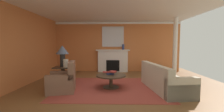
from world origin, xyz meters
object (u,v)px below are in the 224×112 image
at_px(fireplace, 113,61).
at_px(sofa, 163,81).
at_px(side_table, 63,75).
at_px(vase_on_side_table, 66,63).
at_px(armchair_near_window, 63,82).
at_px(vase_tall_corner, 147,68).
at_px(table_lamp, 62,52).
at_px(vase_mantel_right, 123,47).
at_px(coffee_table, 111,78).
at_px(mantel_mirror, 113,37).

bearing_deg(fireplace, sofa, -61.64).
height_order(side_table, vase_on_side_table, vase_on_side_table).
bearing_deg(armchair_near_window, vase_tall_corner, 43.07).
bearing_deg(table_lamp, fireplace, 58.12).
bearing_deg(sofa, vase_tall_corner, 88.04).
xyz_separation_m(fireplace, vase_mantel_right, (0.55, -0.05, 0.78)).
xyz_separation_m(coffee_table, vase_mantel_right, (0.57, 2.91, 1.02)).
bearing_deg(side_table, vase_on_side_table, -38.66).
height_order(coffee_table, vase_mantel_right, vase_mantel_right).
height_order(mantel_mirror, side_table, mantel_mirror).
relative_size(coffee_table, vase_tall_corner, 1.78).
xyz_separation_m(fireplace, vase_on_side_table, (-1.58, -2.91, 0.26)).
xyz_separation_m(sofa, table_lamp, (-3.43, 0.36, 0.93)).
bearing_deg(vase_tall_corner, mantel_mirror, 166.83).
height_order(side_table, table_lamp, table_lamp).
relative_size(vase_on_side_table, vase_tall_corner, 0.49).
bearing_deg(vase_mantel_right, fireplace, 174.85).
height_order(coffee_table, vase_tall_corner, vase_tall_corner).
distance_m(fireplace, vase_mantel_right, 0.96).
distance_m(sofa, vase_on_side_table, 3.33).
relative_size(fireplace, vase_on_side_table, 6.51).
distance_m(mantel_mirror, table_lamp, 3.45).
distance_m(side_table, vase_on_side_table, 0.48).
relative_size(vase_mantel_right, vase_tall_corner, 0.51).
bearing_deg(fireplace, table_lamp, -121.88).
distance_m(sofa, vase_mantel_right, 3.47).
height_order(fireplace, sofa, fireplace).
height_order(vase_on_side_table, vase_tall_corner, vase_on_side_table).
bearing_deg(armchair_near_window, coffee_table, 16.39).
bearing_deg(armchair_near_window, table_lamp, 109.56).
height_order(mantel_mirror, sofa, mantel_mirror).
xyz_separation_m(table_lamp, vase_tall_corner, (3.53, 2.49, -0.94)).
xyz_separation_m(mantel_mirror, sofa, (1.70, -3.27, -1.61)).
distance_m(sofa, vase_tall_corner, 2.85).
xyz_separation_m(coffee_table, table_lamp, (-1.71, 0.17, 0.89)).
distance_m(vase_on_side_table, vase_tall_corner, 4.30).
bearing_deg(vase_tall_corner, table_lamp, -144.82).
bearing_deg(sofa, mantel_mirror, 117.47).
xyz_separation_m(fireplace, side_table, (-1.73, -2.79, -0.17)).
bearing_deg(sofa, vase_on_side_table, 175.84).
height_order(sofa, vase_tall_corner, sofa).
xyz_separation_m(armchair_near_window, vase_tall_corner, (3.31, 3.10, -0.03)).
bearing_deg(vase_mantel_right, table_lamp, -129.83).
xyz_separation_m(sofa, armchair_near_window, (-3.22, -0.25, 0.01)).
relative_size(sofa, vase_on_side_table, 7.96).
xyz_separation_m(sofa, vase_tall_corner, (0.10, 2.85, -0.02)).
relative_size(fireplace, vase_tall_corner, 3.20).
bearing_deg(vase_mantel_right, mantel_mirror, 162.82).
bearing_deg(side_table, coffee_table, -5.65).
bearing_deg(fireplace, side_table, -121.88).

